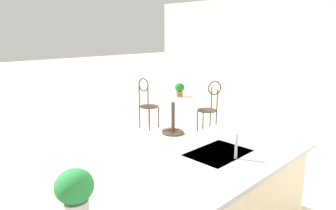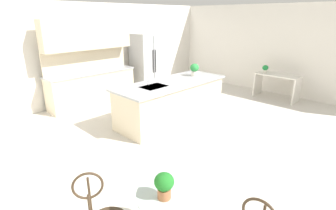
# 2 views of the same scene
# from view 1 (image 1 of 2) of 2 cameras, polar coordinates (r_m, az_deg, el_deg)

# --- Properties ---
(wall_left_window) EXTENTS (0.12, 7.80, 2.70)m
(wall_left_window) POSITION_cam_1_polar(r_m,az_deg,el_deg) (6.61, 24.26, 6.82)
(wall_left_window) COLOR silver
(wall_left_window) RESTS_ON ground
(bistro_table) EXTENTS (0.80, 0.80, 0.74)m
(bistro_table) POSITION_cam_1_polar(r_m,az_deg,el_deg) (6.05, 0.95, -1.22)
(bistro_table) COLOR #3D2D1E
(bistro_table) RESTS_ON ground
(chair_near_window) EXTENTS (0.41, 0.50, 1.04)m
(chair_near_window) POSITION_cam_1_polar(r_m,az_deg,el_deg) (6.42, -3.93, 0.78)
(chair_near_window) COLOR #3D2D1E
(chair_near_window) RESTS_ON ground
(chair_by_island) EXTENTS (0.52, 0.51, 1.04)m
(chair_by_island) POSITION_cam_1_polar(r_m,az_deg,el_deg) (6.13, 7.76, 0.08)
(chair_by_island) COLOR #3D2D1E
(chair_by_island) RESTS_ON ground
(sink_faucet) EXTENTS (0.02, 0.02, 0.22)m
(sink_faucet) POSITION_cam_1_polar(r_m,az_deg,el_deg) (2.69, 12.51, -7.48)
(sink_faucet) COLOR #B2B5BA
(sink_faucet) RESTS_ON kitchen_island
(potted_plant_on_table) EXTENTS (0.19, 0.19, 0.26)m
(potted_plant_on_table) POSITION_cam_1_polar(r_m,az_deg,el_deg) (6.01, 2.16, 3.02)
(potted_plant_on_table) COLOR #9E603D
(potted_plant_on_table) RESTS_ON bistro_table
(potted_plant_counter_far) EXTENTS (0.22, 0.22, 0.31)m
(potted_plant_counter_far) POSITION_cam_1_polar(r_m,az_deg,el_deg) (1.88, -16.90, -15.07)
(potted_plant_counter_far) COLOR beige
(potted_plant_counter_far) RESTS_ON kitchen_island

